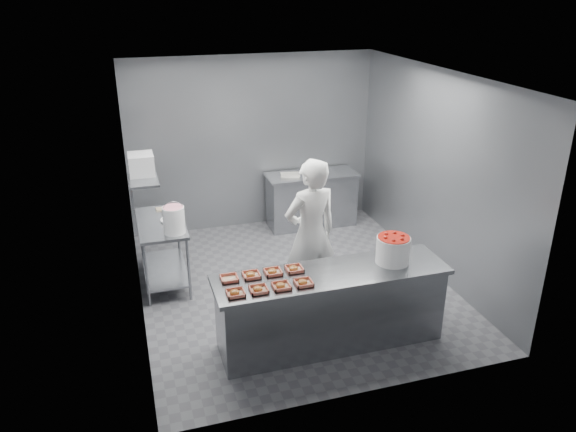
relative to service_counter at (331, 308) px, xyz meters
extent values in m
plane|color=#4C4C51|center=(0.00, 1.35, -0.45)|extent=(4.50, 4.50, 0.00)
plane|color=white|center=(0.00, 1.35, 2.35)|extent=(4.50, 4.50, 0.00)
cube|color=slate|center=(0.00, 3.60, 0.95)|extent=(4.00, 0.04, 2.80)
cube|color=slate|center=(-2.00, 1.35, 0.95)|extent=(0.04, 4.50, 2.80)
cube|color=slate|center=(2.00, 1.35, 0.95)|extent=(0.04, 4.50, 2.80)
cube|color=slate|center=(0.00, 0.00, 0.42)|extent=(2.60, 0.70, 0.05)
cube|color=slate|center=(0.00, 0.00, -0.03)|extent=(2.50, 0.64, 0.85)
cube|color=slate|center=(-1.65, 1.95, 0.43)|extent=(0.60, 1.20, 0.04)
cube|color=slate|center=(-1.65, 1.95, -0.25)|extent=(0.56, 1.15, 0.03)
cylinder|color=slate|center=(-1.91, 1.39, -0.01)|extent=(0.04, 0.04, 0.88)
cylinder|color=slate|center=(-1.39, 1.39, -0.01)|extent=(0.04, 0.04, 0.88)
cylinder|color=slate|center=(-1.91, 2.51, -0.01)|extent=(0.04, 0.04, 0.88)
cylinder|color=slate|center=(-1.39, 2.51, -0.01)|extent=(0.04, 0.04, 0.88)
cube|color=slate|center=(0.90, 3.25, 0.42)|extent=(1.50, 0.60, 0.05)
cube|color=slate|center=(0.90, 3.25, -0.03)|extent=(1.44, 0.55, 0.85)
cube|color=slate|center=(-1.82, 1.95, 1.10)|extent=(0.35, 0.90, 0.03)
cube|color=tan|center=(-1.10, -0.16, 0.47)|extent=(0.18, 0.18, 0.04)
cube|color=white|center=(-1.05, -0.14, 0.46)|extent=(0.10, 0.06, 0.00)
ellipsoid|color=#B5762D|center=(-1.11, -0.16, 0.48)|extent=(0.10, 0.10, 0.05)
cube|color=tan|center=(-0.86, -0.16, 0.47)|extent=(0.18, 0.18, 0.04)
cube|color=white|center=(-0.81, -0.14, 0.46)|extent=(0.10, 0.06, 0.00)
ellipsoid|color=#B5762D|center=(-0.87, -0.16, 0.48)|extent=(0.10, 0.10, 0.05)
cube|color=tan|center=(-0.62, -0.16, 0.47)|extent=(0.18, 0.18, 0.04)
cube|color=white|center=(-0.57, -0.14, 0.46)|extent=(0.10, 0.06, 0.00)
ellipsoid|color=#B5762D|center=(-0.63, -0.16, 0.48)|extent=(0.10, 0.10, 0.05)
cube|color=tan|center=(-0.38, -0.16, 0.47)|extent=(0.18, 0.18, 0.04)
cube|color=white|center=(-0.33, -0.14, 0.46)|extent=(0.10, 0.06, 0.00)
ellipsoid|color=#B5762D|center=(-0.39, -0.16, 0.48)|extent=(0.10, 0.10, 0.05)
cube|color=tan|center=(-1.10, 0.16, 0.47)|extent=(0.18, 0.18, 0.04)
cube|color=white|center=(-1.05, 0.17, 0.46)|extent=(0.10, 0.06, 0.00)
cube|color=tan|center=(-0.86, 0.16, 0.47)|extent=(0.18, 0.18, 0.04)
cube|color=white|center=(-0.81, 0.17, 0.46)|extent=(0.10, 0.06, 0.00)
ellipsoid|color=#B5762D|center=(-0.87, 0.16, 0.48)|extent=(0.10, 0.10, 0.05)
cube|color=tan|center=(-0.62, 0.16, 0.47)|extent=(0.18, 0.18, 0.04)
cube|color=white|center=(-0.57, 0.17, 0.46)|extent=(0.10, 0.06, 0.00)
ellipsoid|color=#B5762D|center=(-0.63, 0.16, 0.48)|extent=(0.10, 0.10, 0.05)
cube|color=tan|center=(-0.38, 0.16, 0.47)|extent=(0.18, 0.18, 0.04)
cube|color=white|center=(-0.33, 0.17, 0.46)|extent=(0.10, 0.06, 0.00)
ellipsoid|color=#B5762D|center=(-0.39, 0.16, 0.48)|extent=(0.10, 0.10, 0.05)
imported|color=white|center=(0.06, 0.88, 0.51)|extent=(0.77, 0.58, 1.92)
cylinder|color=white|center=(0.73, 0.03, 0.60)|extent=(0.38, 0.38, 0.30)
cylinder|color=red|center=(0.73, 0.03, 0.74)|extent=(0.35, 0.35, 0.04)
cylinder|color=white|center=(-1.51, 1.55, 0.62)|extent=(0.27, 0.27, 0.34)
cylinder|color=#D76B77|center=(-1.51, 1.55, 0.78)|extent=(0.25, 0.25, 0.02)
torus|color=slate|center=(-1.51, 1.55, 0.72)|extent=(0.29, 0.01, 0.29)
cylinder|color=white|center=(-1.51, 1.96, 0.46)|extent=(0.36, 0.36, 0.02)
cube|color=#CCB28C|center=(-1.61, 2.39, 0.46)|extent=(0.14, 0.12, 0.02)
cube|color=gray|center=(-1.82, 1.98, 1.24)|extent=(0.31, 0.35, 0.26)
cube|color=silver|center=(0.53, 3.25, 0.46)|extent=(0.34, 0.29, 0.04)
camera|label=1|loc=(-2.02, -4.99, 3.36)|focal=35.00mm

